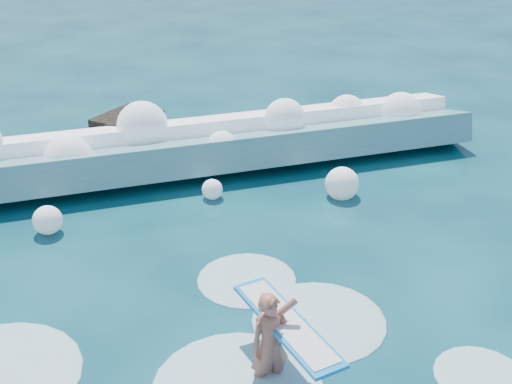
# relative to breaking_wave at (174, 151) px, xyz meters

# --- Properties ---
(ground) EXTENTS (200.00, 200.00, 0.00)m
(ground) POSITION_rel_breaking_wave_xyz_m (-0.61, -6.43, -0.51)
(ground) COLOR #072E3C
(ground) RESTS_ON ground
(breaking_wave) EXTENTS (16.86, 2.68, 1.45)m
(breaking_wave) POSITION_rel_breaking_wave_xyz_m (0.00, 0.00, 0.00)
(breaking_wave) COLOR teal
(breaking_wave) RESTS_ON ground
(rock_cluster) EXTENTS (8.04, 3.05, 1.21)m
(rock_cluster) POSITION_rel_breaking_wave_xyz_m (-4.05, 1.42, -0.12)
(rock_cluster) COLOR black
(rock_cluster) RESTS_ON ground
(surfer_with_board) EXTENTS (1.15, 3.00, 1.85)m
(surfer_with_board) POSITION_rel_breaking_wave_xyz_m (-0.14, -8.51, 0.17)
(surfer_with_board) COLOR #A45B4C
(surfer_with_board) RESTS_ON ground
(wave_spray) EXTENTS (15.45, 4.61, 1.90)m
(wave_spray) POSITION_rel_breaking_wave_xyz_m (0.16, -0.11, 0.40)
(wave_spray) COLOR white
(wave_spray) RESTS_ON ground
(surf_foam) EXTENTS (9.58, 5.81, 0.14)m
(surf_foam) POSITION_rel_breaking_wave_xyz_m (-1.38, -7.90, -0.51)
(surf_foam) COLOR silver
(surf_foam) RESTS_ON ground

